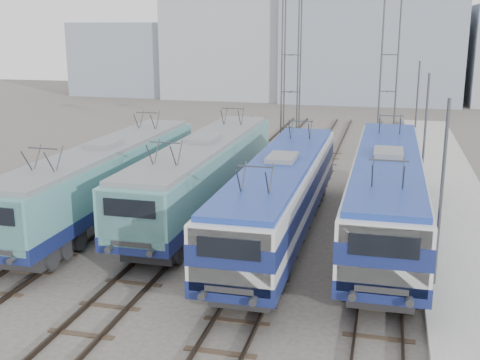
% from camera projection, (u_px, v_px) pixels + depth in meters
% --- Properties ---
extents(ground, '(160.00, 160.00, 0.00)m').
position_uv_depth(ground, '(191.00, 290.00, 21.94)').
color(ground, '#514C47').
extents(platform, '(4.00, 70.00, 0.30)m').
position_uv_depth(platform, '(462.00, 237.00, 27.05)').
color(platform, '#9E9E99').
rests_on(platform, ground).
extents(locomotive_far_left, '(2.86, 18.04, 3.39)m').
position_uv_depth(locomotive_far_left, '(104.00, 175.00, 29.54)').
color(locomotive_far_left, navy).
rests_on(locomotive_far_left, ground).
extents(locomotive_center_left, '(2.92, 18.46, 3.47)m').
position_uv_depth(locomotive_center_left, '(204.00, 170.00, 30.35)').
color(locomotive_center_left, navy).
rests_on(locomotive_center_left, ground).
extents(locomotive_center_right, '(2.86, 18.06, 3.39)m').
position_uv_depth(locomotive_center_right, '(281.00, 191.00, 26.40)').
color(locomotive_center_right, navy).
rests_on(locomotive_center_right, ground).
extents(locomotive_far_right, '(2.99, 18.91, 3.56)m').
position_uv_depth(locomotive_far_right, '(386.00, 188.00, 26.63)').
color(locomotive_far_right, navy).
rests_on(locomotive_far_right, ground).
extents(catenary_tower_west, '(4.50, 1.20, 12.00)m').
position_uv_depth(catenary_tower_west, '(291.00, 68.00, 41.01)').
color(catenary_tower_west, '#3F4247').
rests_on(catenary_tower_west, ground).
extents(catenary_tower_east, '(4.50, 1.20, 12.00)m').
position_uv_depth(catenary_tower_east, '(389.00, 67.00, 41.37)').
color(catenary_tower_east, '#3F4247').
rests_on(catenary_tower_east, ground).
extents(mast_front, '(0.12, 0.12, 7.00)m').
position_uv_depth(mast_front, '(441.00, 198.00, 20.96)').
color(mast_front, '#3F4247').
rests_on(mast_front, ground).
extents(mast_mid, '(0.12, 0.12, 7.00)m').
position_uv_depth(mast_mid, '(424.00, 139.00, 32.25)').
color(mast_mid, '#3F4247').
rests_on(mast_mid, ground).
extents(mast_rear, '(0.12, 0.12, 7.00)m').
position_uv_depth(mast_rear, '(416.00, 110.00, 43.54)').
color(mast_rear, '#3F4247').
rests_on(mast_rear, ground).
extents(building_west, '(18.00, 12.00, 14.00)m').
position_uv_depth(building_west, '(237.00, 45.00, 81.83)').
color(building_west, '#969DA7').
rests_on(building_west, ground).
extents(building_center, '(22.00, 14.00, 18.00)m').
position_uv_depth(building_center, '(372.00, 30.00, 77.13)').
color(building_center, gray).
rests_on(building_center, ground).
extents(building_far_west, '(14.00, 10.00, 10.00)m').
position_uv_depth(building_far_west, '(129.00, 59.00, 86.06)').
color(building_far_west, gray).
rests_on(building_far_west, ground).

